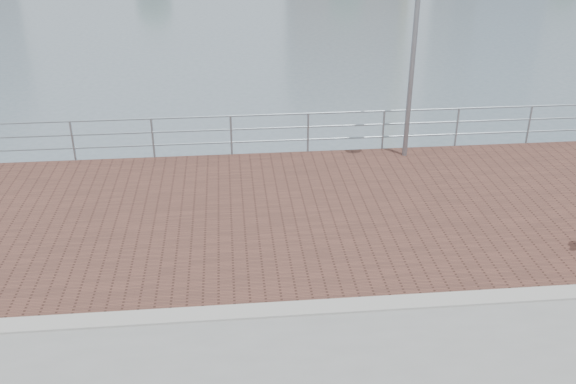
{
  "coord_description": "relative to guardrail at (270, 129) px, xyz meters",
  "views": [
    {
      "loc": [
        -1.07,
        -8.96,
        6.76
      ],
      "look_at": [
        0.0,
        2.0,
        1.3
      ],
      "focal_mm": 40.0,
      "sensor_mm": 36.0,
      "label": 1
    }
  ],
  "objects": [
    {
      "name": "brick_lane",
      "position": [
        -0.0,
        -3.4,
        -0.68
      ],
      "size": [
        40.0,
        6.8,
        0.02
      ],
      "primitive_type": "cube",
      "color": "brown",
      "rests_on": "seawall"
    },
    {
      "name": "curb",
      "position": [
        -0.0,
        -7.0,
        -0.66
      ],
      "size": [
        40.0,
        0.4,
        0.06
      ],
      "primitive_type": "cube",
      "color": "#B7B5AD",
      "rests_on": "seawall"
    },
    {
      "name": "guardrail",
      "position": [
        0.0,
        0.0,
        0.0
      ],
      "size": [
        39.06,
        0.06,
        1.13
      ],
      "color": "#8C9EA8",
      "rests_on": "brick_lane"
    }
  ]
}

